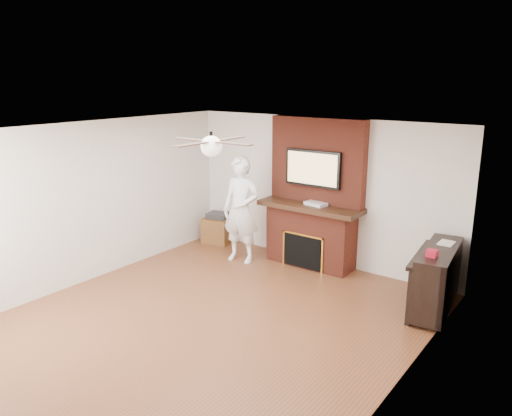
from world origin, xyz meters
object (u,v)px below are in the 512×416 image
Objects in this scene: person at (241,210)px; side_table at (218,229)px; piano at (437,278)px; fireplace at (313,208)px.

side_table is at bearing 141.67° from person.
person is 3.38m from piano.
fireplace is 4.06× the size of side_table.
side_table is (-2.06, -0.07, -0.72)m from fireplace.
piano is (3.35, 0.06, -0.44)m from person.
side_table is at bearing -178.13° from fireplace.
fireplace is 1.76× the size of piano.
fireplace reaches higher than side_table.
person is 1.30× the size of piano.
person reaches higher than piano.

